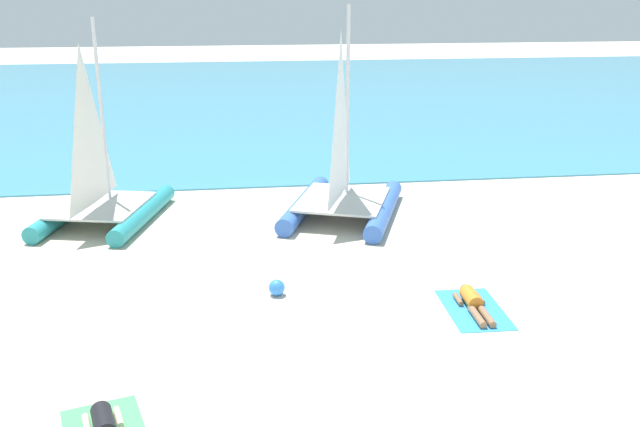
{
  "coord_description": "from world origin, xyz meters",
  "views": [
    {
      "loc": [
        -2.0,
        -9.36,
        6.02
      ],
      "look_at": [
        0.0,
        5.31,
        1.2
      ],
      "focal_mm": 38.87,
      "sensor_mm": 36.0,
      "label": 1
    }
  ],
  "objects_px": {
    "sunbather_right": "(473,302)",
    "beach_ball": "(277,288)",
    "sailboat_teal": "(101,194)",
    "sailboat_blue": "(343,187)",
    "towel_right": "(474,309)"
  },
  "relations": [
    {
      "from": "sunbather_right",
      "to": "sailboat_blue",
      "type": "bearing_deg",
      "value": 106.63
    },
    {
      "from": "towel_right",
      "to": "beach_ball",
      "type": "relative_size",
      "value": 5.58
    },
    {
      "from": "sailboat_teal",
      "to": "beach_ball",
      "type": "distance_m",
      "value": 6.86
    },
    {
      "from": "sailboat_teal",
      "to": "towel_right",
      "type": "bearing_deg",
      "value": -25.4
    },
    {
      "from": "sailboat_blue",
      "to": "sunbather_right",
      "type": "xyz_separation_m",
      "value": [
        1.6,
        -6.05,
        -0.71
      ]
    },
    {
      "from": "sailboat_teal",
      "to": "sailboat_blue",
      "type": "distance_m",
      "value": 6.49
    },
    {
      "from": "sailboat_blue",
      "to": "sunbather_right",
      "type": "relative_size",
      "value": 3.61
    },
    {
      "from": "sailboat_teal",
      "to": "towel_right",
      "type": "distance_m",
      "value": 10.41
    },
    {
      "from": "sailboat_blue",
      "to": "sunbather_right",
      "type": "height_order",
      "value": "sailboat_blue"
    },
    {
      "from": "towel_right",
      "to": "sailboat_blue",
      "type": "bearing_deg",
      "value": 104.63
    },
    {
      "from": "sunbather_right",
      "to": "beach_ball",
      "type": "height_order",
      "value": "beach_ball"
    },
    {
      "from": "sailboat_teal",
      "to": "sailboat_blue",
      "type": "bearing_deg",
      "value": 9.91
    },
    {
      "from": "sailboat_blue",
      "to": "towel_right",
      "type": "height_order",
      "value": "sailboat_blue"
    },
    {
      "from": "sailboat_blue",
      "to": "beach_ball",
      "type": "xyz_separation_m",
      "value": [
        -2.2,
        -4.91,
        -0.67
      ]
    },
    {
      "from": "sailboat_teal",
      "to": "sailboat_blue",
      "type": "relative_size",
      "value": 0.95
    }
  ]
}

